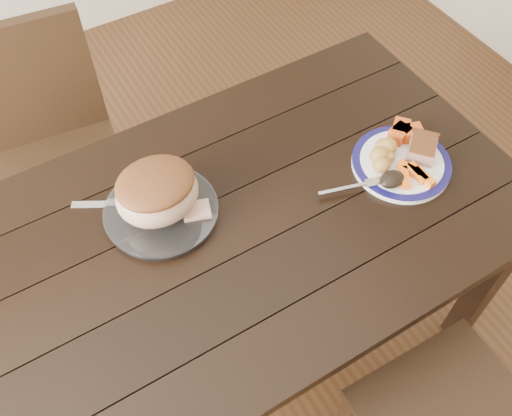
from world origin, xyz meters
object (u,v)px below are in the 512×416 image
chair_far (53,144)px  dinner_plate (401,164)px  carving_knife (155,203)px  pork_slice (422,149)px  fork (355,186)px  dining_table (227,247)px  roast_joint (157,194)px  serving_platter (162,212)px

chair_far → dinner_plate: size_ratio=3.42×
carving_knife → chair_far: bearing=134.1°
pork_slice → fork: 0.22m
dining_table → pork_slice: size_ratio=17.73×
dining_table → carving_knife: size_ratio=5.56×
chair_far → carving_knife: 0.64m
dining_table → dinner_plate: 0.53m
dining_table → chair_far: 0.80m
chair_far → carving_knife: size_ratio=3.23×
fork → roast_joint: roast_joint is taller
pork_slice → carving_knife: 0.74m
dining_table → roast_joint: size_ratio=7.58×
dining_table → serving_platter: 0.20m
chair_far → carving_knife: chair_far is taller
roast_joint → carving_knife: roast_joint is taller
serving_platter → chair_far: bearing=103.4°
dining_table → fork: fork is taller
serving_platter → roast_joint: size_ratio=1.36×
dinner_plate → carving_knife: 0.68m
pork_slice → dining_table: bearing=172.6°
chair_far → fork: size_ratio=5.30×
fork → carving_knife: (-0.47, 0.23, -0.01)m
dinner_plate → fork: 0.16m
dining_table → pork_slice: (0.58, -0.07, 0.13)m
dinner_plate → roast_joint: 0.67m
serving_platter → roast_joint: (0.00, -0.00, 0.08)m
dining_table → chair_far: bearing=109.9°
dinner_plate → fork: (-0.16, -0.01, 0.01)m
serving_platter → fork: 0.51m
pork_slice → dinner_plate: bearing=175.2°
serving_platter → fork: size_ratio=1.64×
fork → roast_joint: (-0.47, 0.20, 0.07)m
pork_slice → roast_joint: size_ratio=0.43×
dinner_plate → dining_table: bearing=172.3°
fork → serving_platter: bearing=173.6°
dining_table → roast_joint: 0.25m
serving_platter → fork: fork is taller
dinner_plate → roast_joint: size_ratio=1.29×
chair_far → pork_slice: bearing=142.8°
fork → chair_far: bearing=143.5°
dining_table → serving_platter: serving_platter is taller
chair_far → serving_platter: (0.15, -0.62, 0.23)m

